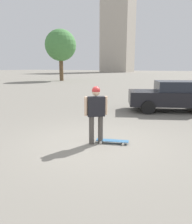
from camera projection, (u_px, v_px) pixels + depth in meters
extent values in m
plane|color=gray|center=(96.00, 143.00, 6.14)|extent=(220.00, 220.00, 0.00)
cylinder|color=#4C4742|center=(91.00, 130.00, 6.03)|extent=(0.14, 0.14, 0.79)
cylinder|color=#4C4742|center=(100.00, 130.00, 6.09)|extent=(0.14, 0.14, 0.79)
cube|color=black|center=(96.00, 106.00, 5.93)|extent=(0.48, 0.45, 0.54)
cylinder|color=beige|center=(86.00, 106.00, 5.86)|extent=(0.09, 0.09, 0.51)
cylinder|color=beige|center=(106.00, 106.00, 5.98)|extent=(0.09, 0.09, 0.51)
sphere|color=beige|center=(96.00, 92.00, 5.84)|extent=(0.21, 0.21, 0.21)
sphere|color=red|center=(96.00, 90.00, 5.84)|extent=(0.22, 0.22, 0.22)
cube|color=#336693|center=(112.00, 141.00, 6.13)|extent=(0.93, 0.46, 0.01)
cylinder|color=silver|center=(101.00, 143.00, 6.09)|extent=(0.08, 0.05, 0.07)
cylinder|color=silver|center=(102.00, 140.00, 6.31)|extent=(0.08, 0.05, 0.07)
cylinder|color=silver|center=(123.00, 144.00, 5.97)|extent=(0.08, 0.05, 0.07)
cylinder|color=silver|center=(124.00, 141.00, 6.20)|extent=(0.08, 0.05, 0.07)
cube|color=black|center=(174.00, 98.00, 10.48)|extent=(4.60, 3.25, 0.66)
cube|color=#1E232D|center=(177.00, 86.00, 10.36)|extent=(2.37, 2.19, 0.48)
cylinder|color=black|center=(148.00, 108.00, 9.82)|extent=(0.64, 0.42, 0.61)
cylinder|color=black|center=(144.00, 101.00, 11.53)|extent=(0.64, 0.42, 0.61)
cube|color=#B2A899|center=(118.00, 31.00, 82.65)|extent=(10.80, 9.53, 30.79)
cylinder|color=brown|center=(61.00, 69.00, 32.94)|extent=(0.59, 0.59, 3.60)
sphere|color=#478442|center=(61.00, 45.00, 32.25)|extent=(4.60, 4.60, 4.60)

